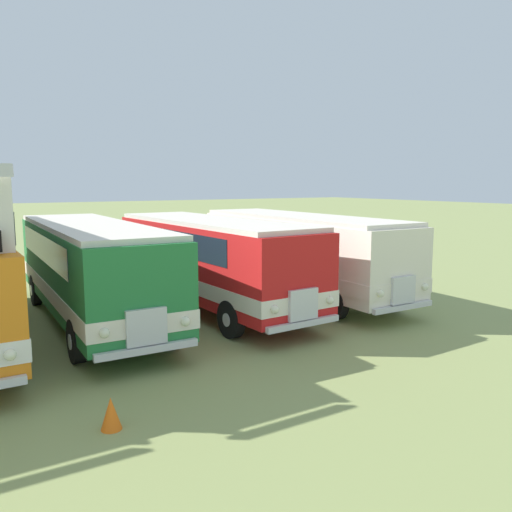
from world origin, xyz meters
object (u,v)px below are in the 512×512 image
object	(u,v)px
bus_ninth_in_row	(298,248)
cone_mid_row	(111,413)
bus_seventh_in_row	(90,264)
bus_eighth_in_row	(210,257)

from	to	relation	value
bus_ninth_in_row	cone_mid_row	size ratio (longest dim) A/B	18.40
bus_seventh_in_row	cone_mid_row	xyz separation A→B (m)	(-1.47, -7.21, -1.47)
bus_seventh_in_row	bus_eighth_in_row	xyz separation A→B (m)	(3.78, -0.39, -0.00)
bus_seventh_in_row	bus_eighth_in_row	world-z (taller)	same
bus_seventh_in_row	bus_ninth_in_row	world-z (taller)	same
bus_eighth_in_row	bus_ninth_in_row	world-z (taller)	same
cone_mid_row	bus_seventh_in_row	bearing A→B (deg)	78.45
bus_seventh_in_row	bus_eighth_in_row	size ratio (longest dim) A/B	1.06
bus_ninth_in_row	cone_mid_row	bearing A→B (deg)	-141.68
bus_seventh_in_row	bus_ninth_in_row	bearing A→B (deg)	-0.47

